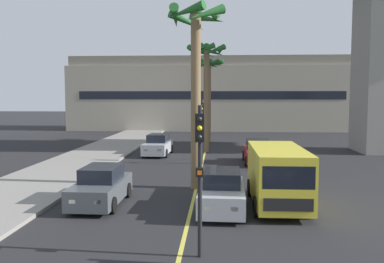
# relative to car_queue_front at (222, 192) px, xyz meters

# --- Properties ---
(sidewalk_left) EXTENTS (4.80, 80.00, 0.15)m
(sidewalk_left) POSITION_rel_car_queue_front_xyz_m (-9.20, 2.63, -0.65)
(sidewalk_left) COLOR gray
(sidewalk_left) RESTS_ON ground
(lane_stripe_center) EXTENTS (0.14, 56.00, 0.01)m
(lane_stripe_center) POSITION_rel_car_queue_front_xyz_m (-1.20, 10.63, -0.72)
(lane_stripe_center) COLOR #DBCC4C
(lane_stripe_center) RESTS_ON ground
(pier_building_backdrop) EXTENTS (35.94, 8.04, 9.29)m
(pier_building_backdrop) POSITION_rel_car_queue_front_xyz_m (-1.20, 38.91, 3.86)
(pier_building_backdrop) COLOR #BCB29E
(pier_building_backdrop) RESTS_ON ground
(car_queue_front) EXTENTS (1.92, 4.14, 1.56)m
(car_queue_front) POSITION_rel_car_queue_front_xyz_m (0.00, 0.00, 0.00)
(car_queue_front) COLOR #B7BABF
(car_queue_front) RESTS_ON ground
(car_queue_second) EXTENTS (1.86, 4.11, 1.56)m
(car_queue_second) POSITION_rel_car_queue_front_xyz_m (-4.93, 0.61, 0.00)
(car_queue_second) COLOR #4C5156
(car_queue_second) RESTS_ON ground
(car_queue_third) EXTENTS (1.96, 4.16, 1.56)m
(car_queue_third) POSITION_rel_car_queue_front_xyz_m (-4.67, 14.82, 0.00)
(car_queue_third) COLOR #B7BABF
(car_queue_third) RESTS_ON ground
(car_queue_fourth) EXTENTS (1.84, 4.11, 1.56)m
(car_queue_fourth) POSITION_rel_car_queue_front_xyz_m (2.43, 11.47, 0.00)
(car_queue_fourth) COLOR maroon
(car_queue_fourth) RESTS_ON ground
(delivery_van) EXTENTS (2.18, 5.26, 2.36)m
(delivery_van) POSITION_rel_car_queue_front_xyz_m (2.24, 0.81, 0.57)
(delivery_van) COLOR yellow
(delivery_van) RESTS_ON ground
(traffic_light_median_near) EXTENTS (0.24, 0.37, 4.20)m
(traffic_light_median_near) POSITION_rel_car_queue_front_xyz_m (-0.64, -4.82, 1.99)
(traffic_light_median_near) COLOR black
(traffic_light_median_near) RESTS_ON ground
(traffic_light_median_far) EXTENTS (0.24, 0.37, 4.20)m
(traffic_light_median_far) POSITION_rel_car_queue_front_xyz_m (-1.22, 10.83, 1.99)
(traffic_light_median_far) COLOR black
(traffic_light_median_far) RESTS_ON ground
(palm_tree_near_median) EXTENTS (2.80, 2.86, 7.89)m
(palm_tree_near_median) POSITION_rel_car_queue_front_xyz_m (-1.11, 23.53, 5.56)
(palm_tree_near_median) COLOR brown
(palm_tree_near_median) RESTS_ON ground
(palm_tree_mid_median) EXTENTS (2.89, 3.02, 8.68)m
(palm_tree_mid_median) POSITION_rel_car_queue_front_xyz_m (-1.22, 3.80, 5.68)
(palm_tree_mid_median) COLOR brown
(palm_tree_mid_median) RESTS_ON ground
(palm_tree_far_median) EXTENTS (3.13, 3.17, 8.49)m
(palm_tree_far_median) POSITION_rel_car_queue_front_xyz_m (-1.13, 16.95, 5.75)
(palm_tree_far_median) COLOR brown
(palm_tree_far_median) RESTS_ON ground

